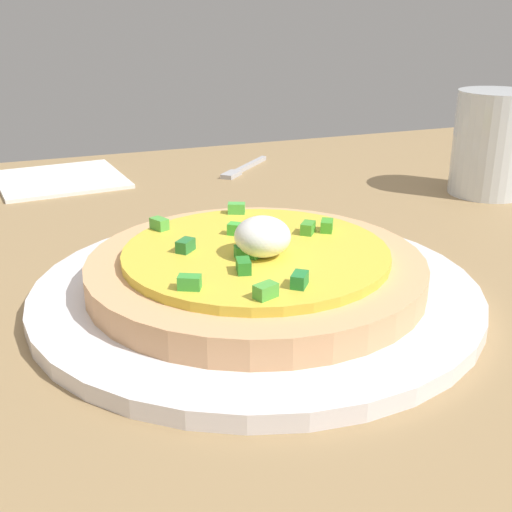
{
  "coord_description": "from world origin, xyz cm",
  "views": [
    {
      "loc": [
        -17.74,
        -42.84,
        21.91
      ],
      "look_at": [
        -3.48,
        -5.49,
        6.13
      ],
      "focal_mm": 45.9,
      "sensor_mm": 36.0,
      "label": 1
    }
  ],
  "objects_px": {
    "pizza": "(256,267)",
    "napkin": "(61,179)",
    "plate": "(256,291)",
    "cup_near": "(491,148)",
    "fork": "(242,169)"
  },
  "relations": [
    {
      "from": "cup_near",
      "to": "fork",
      "type": "xyz_separation_m",
      "value": [
        -0.2,
        0.18,
        -0.05
      ]
    },
    {
      "from": "plate",
      "to": "pizza",
      "type": "distance_m",
      "value": 0.02
    },
    {
      "from": "plate",
      "to": "napkin",
      "type": "relative_size",
      "value": 2.26
    },
    {
      "from": "pizza",
      "to": "napkin",
      "type": "height_order",
      "value": "pizza"
    },
    {
      "from": "plate",
      "to": "pizza",
      "type": "bearing_deg",
      "value": -101.07
    },
    {
      "from": "pizza",
      "to": "fork",
      "type": "bearing_deg",
      "value": 71.75
    },
    {
      "from": "plate",
      "to": "fork",
      "type": "bearing_deg",
      "value": 71.74
    },
    {
      "from": "cup_near",
      "to": "napkin",
      "type": "xyz_separation_m",
      "value": [
        -0.41,
        0.21,
        -0.05
      ]
    },
    {
      "from": "pizza",
      "to": "cup_near",
      "type": "relative_size",
      "value": 2.13
    },
    {
      "from": "cup_near",
      "to": "napkin",
      "type": "distance_m",
      "value": 0.46
    },
    {
      "from": "cup_near",
      "to": "fork",
      "type": "distance_m",
      "value": 0.28
    },
    {
      "from": "cup_near",
      "to": "napkin",
      "type": "bearing_deg",
      "value": 152.98
    },
    {
      "from": "plate",
      "to": "cup_near",
      "type": "relative_size",
      "value": 2.84
    },
    {
      "from": "plate",
      "to": "fork",
      "type": "xyz_separation_m",
      "value": [
        0.11,
        0.33,
        -0.0
      ]
    },
    {
      "from": "napkin",
      "to": "fork",
      "type": "bearing_deg",
      "value": -8.19
    }
  ]
}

